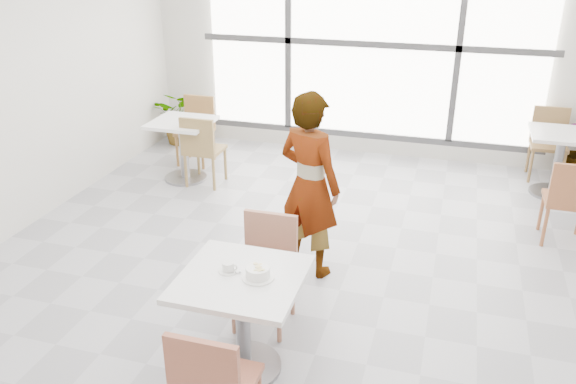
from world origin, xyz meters
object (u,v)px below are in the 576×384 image
(coffee_cup, at_px, (229,267))
(bg_chair_right_near, at_px, (570,197))
(person, at_px, (310,185))
(bg_chair_left_near, at_px, (202,147))
(oatmeal_bowl, at_px, (258,272))
(bg_table_left, at_px, (183,142))
(chair_far, at_px, (267,262))
(plant_left, at_px, (181,117))
(bg_chair_left_far, at_px, (197,125))
(chair_near, at_px, (212,383))
(bg_table_right, at_px, (559,155))
(main_table, at_px, (242,305))
(bg_chair_right_far, at_px, (549,138))

(coffee_cup, bearing_deg, bg_chair_right_near, 45.99)
(person, height_order, bg_chair_left_near, person)
(oatmeal_bowl, relative_size, bg_table_left, 0.28)
(chair_far, height_order, bg_chair_right_near, same)
(bg_chair_right_near, height_order, plant_left, bg_chair_right_near)
(coffee_cup, xyz_separation_m, bg_chair_left_far, (-1.92, 3.64, -0.28))
(chair_near, xyz_separation_m, chair_far, (-0.12, 1.32, 0.00))
(coffee_cup, height_order, bg_table_right, coffee_cup)
(main_table, relative_size, chair_near, 0.92)
(bg_chair_left_near, bearing_deg, plant_left, -55.29)
(chair_near, bearing_deg, oatmeal_bowl, -91.97)
(bg_table_left, relative_size, plant_left, 0.96)
(chair_near, relative_size, bg_chair_left_far, 1.00)
(bg_table_right, bearing_deg, bg_chair_right_near, -92.69)
(oatmeal_bowl, bearing_deg, chair_near, -91.97)
(bg_chair_left_near, xyz_separation_m, plant_left, (-0.95, 1.37, -0.11))
(bg_table_left, relative_size, bg_chair_right_near, 0.86)
(bg_table_right, xyz_separation_m, bg_chair_left_far, (-4.43, -0.18, 0.01))
(oatmeal_bowl, bearing_deg, coffee_cup, 173.97)
(bg_table_left, bearing_deg, bg_chair_right_near, -6.34)
(bg_chair_left_near, xyz_separation_m, bg_chair_left_far, (-0.41, 0.76, 0.00))
(oatmeal_bowl, height_order, plant_left, oatmeal_bowl)
(chair_far, xyz_separation_m, bg_table_right, (2.44, 3.24, -0.01))
(plant_left, bearing_deg, main_table, -59.10)
(bg_chair_right_far, relative_size, plant_left, 1.12)
(main_table, distance_m, person, 1.45)
(plant_left, bearing_deg, bg_chair_right_near, -19.17)
(chair_near, bearing_deg, bg_table_left, -61.88)
(bg_table_left, height_order, plant_left, plant_left)
(bg_chair_right_near, bearing_deg, main_table, 47.53)
(chair_near, height_order, bg_chair_right_far, same)
(chair_far, relative_size, plant_left, 1.12)
(bg_table_left, bearing_deg, bg_table_right, 10.58)
(chair_near, bearing_deg, bg_table_right, -116.97)
(bg_table_left, xyz_separation_m, bg_chair_right_near, (4.27, -0.47, 0.01))
(chair_near, bearing_deg, bg_chair_left_far, -64.26)
(chair_near, relative_size, oatmeal_bowl, 4.14)
(bg_table_right, bearing_deg, chair_near, -116.97)
(chair_near, bearing_deg, person, -90.04)
(main_table, distance_m, bg_chair_right_near, 3.48)
(bg_chair_left_near, distance_m, plant_left, 1.67)
(chair_far, distance_m, bg_chair_right_near, 3.08)
(person, xyz_separation_m, plant_left, (-2.65, 2.86, -0.44))
(coffee_cup, xyz_separation_m, plant_left, (-2.46, 4.24, -0.39))
(person, height_order, bg_chair_right_far, person)
(plant_left, bearing_deg, bg_chair_left_near, -55.29)
(bg_table_right, distance_m, plant_left, 4.99)
(bg_table_left, relative_size, bg_chair_left_far, 0.86)
(main_table, distance_m, bg_chair_right_far, 4.99)
(person, xyz_separation_m, bg_chair_left_near, (-1.70, 1.49, -0.32))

